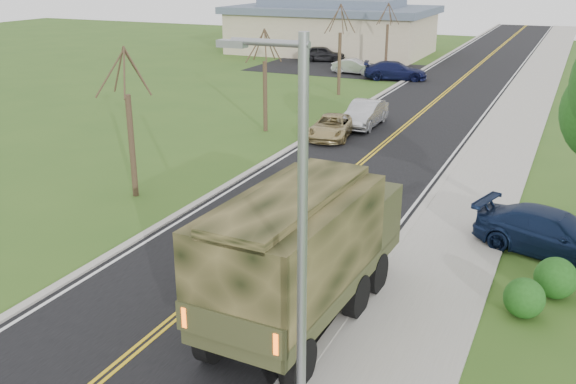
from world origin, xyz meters
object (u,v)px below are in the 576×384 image
Objects in this scene: sedan_silver at (365,114)px; pickup_navy at (554,234)px; military_truck at (304,245)px; suv_champagne at (332,127)px.

sedan_silver is 0.90× the size of pickup_navy.
military_truck is 22.26m from sedan_silver.
sedan_silver is 18.21m from pickup_navy.
suv_champagne is at bearing 111.27° from military_truck.
military_truck is 9.31m from pickup_navy.
pickup_navy is at bearing -52.33° from sedan_silver.
military_truck is 1.76× the size of suv_champagne.
pickup_navy is (11.15, -14.39, -0.01)m from sedan_silver.
sedan_silver reaches higher than pickup_navy.
military_truck is at bearing 157.43° from pickup_navy.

